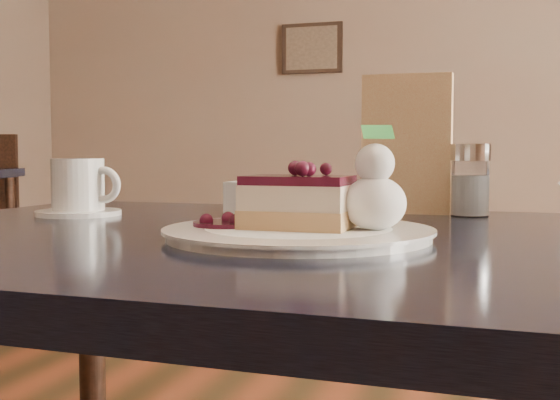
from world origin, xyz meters
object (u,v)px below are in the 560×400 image
(dessert_plate, at_px, (298,234))
(coffee_set, at_px, (80,190))
(main_table, at_px, (310,298))
(cheesecake_slice, at_px, (298,203))

(dessert_plate, relative_size, coffee_set, 2.15)
(main_table, distance_m, coffee_set, 0.45)
(coffee_set, bearing_deg, main_table, -17.58)
(main_table, relative_size, dessert_plate, 4.08)
(dessert_plate, height_order, cheesecake_slice, cheesecake_slice)
(dessert_plate, relative_size, cheesecake_slice, 2.45)
(cheesecake_slice, height_order, coffee_set, coffee_set)
(main_table, bearing_deg, coffee_set, 163.61)
(main_table, distance_m, cheesecake_slice, 0.13)
(main_table, relative_size, cheesecake_slice, 9.99)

